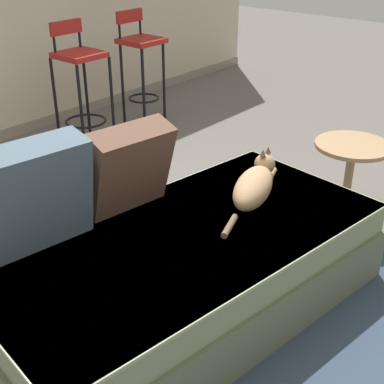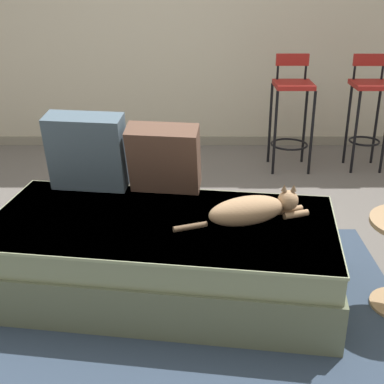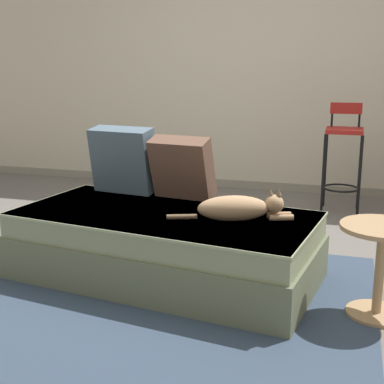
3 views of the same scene
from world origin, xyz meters
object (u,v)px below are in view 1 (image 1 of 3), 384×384
(bar_stool_by_doorway, at_px, (141,57))
(couch, at_px, (188,273))
(throw_pillow_corner, at_px, (35,195))
(cat, at_px, (255,185))
(side_table, at_px, (349,171))
(throw_pillow_middle, at_px, (128,167))
(bar_stool_near_window, at_px, (80,77))

(bar_stool_by_doorway, bearing_deg, couch, -130.63)
(throw_pillow_corner, xyz_separation_m, cat, (0.93, -0.46, -0.16))
(side_table, bearing_deg, couch, 171.94)
(couch, relative_size, bar_stool_by_doorway, 2.02)
(throw_pillow_middle, xyz_separation_m, bar_stool_by_doorway, (1.67, 1.59, -0.03))
(cat, height_order, side_table, cat)
(couch, bearing_deg, cat, -3.85)
(bar_stool_near_window, relative_size, side_table, 1.94)
(throw_pillow_middle, relative_size, bar_stool_near_window, 0.45)
(throw_pillow_middle, xyz_separation_m, bar_stool_near_window, (1.01, 1.59, -0.07))
(cat, xyz_separation_m, bar_stool_by_doorway, (1.20, 1.99, 0.11))
(throw_pillow_corner, height_order, cat, throw_pillow_corner)
(bar_stool_by_doorway, relative_size, side_table, 1.94)
(cat, relative_size, side_table, 1.44)
(cat, bearing_deg, bar_stool_near_window, 74.68)
(throw_pillow_corner, distance_m, side_table, 1.86)
(bar_stool_near_window, distance_m, side_table, 2.16)
(couch, distance_m, throw_pillow_middle, 0.56)
(bar_stool_by_doorway, bearing_deg, throw_pillow_corner, -144.48)
(couch, height_order, bar_stool_by_doorway, bar_stool_by_doorway)
(couch, bearing_deg, throw_pillow_corner, 136.56)
(cat, xyz_separation_m, side_table, (0.80, -0.15, -0.17))
(side_table, bearing_deg, cat, 169.47)
(throw_pillow_middle, bearing_deg, throw_pillow_corner, 171.94)
(couch, bearing_deg, throw_pillow_middle, 89.23)
(couch, bearing_deg, bar_stool_by_doorway, 49.37)
(couch, xyz_separation_m, side_table, (1.27, -0.18, 0.11))
(bar_stool_near_window, height_order, bar_stool_by_doorway, bar_stool_near_window)
(couch, xyz_separation_m, throw_pillow_corner, (-0.46, 0.43, 0.44))
(throw_pillow_corner, distance_m, throw_pillow_middle, 0.47)
(bar_stool_near_window, relative_size, bar_stool_by_doorway, 1.00)
(throw_pillow_corner, relative_size, bar_stool_near_window, 0.49)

